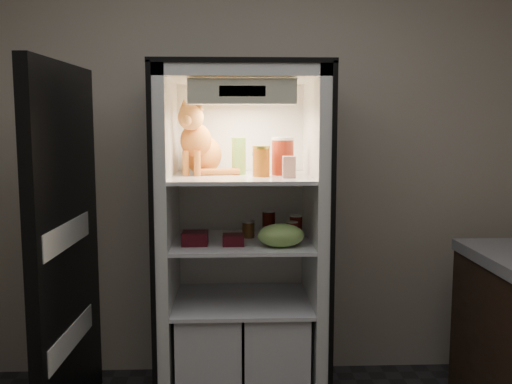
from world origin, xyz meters
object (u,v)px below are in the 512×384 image
soda_can_a (269,223)px  grape_bag (281,235)px  condiment_jar (248,229)px  salsa_jar (261,161)px  berry_box_right (233,240)px  tabby_cat (200,146)px  soda_can_c (292,233)px  parmesan_shaker (239,156)px  mayo_tub (260,163)px  berry_box_left (195,238)px  pepper_jar (283,156)px  soda_can_b (296,227)px  refrigerator (242,264)px  cream_carton (289,167)px

soda_can_a → grape_bag: soda_can_a is taller
soda_can_a → condiment_jar: 0.14m
salsa_jar → berry_box_right: (-0.15, -0.08, -0.40)m
tabby_cat → condiment_jar: bearing=11.4°
grape_bag → soda_can_c: bearing=46.2°
parmesan_shaker → soda_can_a: bearing=21.2°
tabby_cat → mayo_tub: bearing=24.3°
condiment_jar → berry_box_left: bearing=-149.0°
pepper_jar → berry_box_right: size_ratio=1.84×
soda_can_b → berry_box_right: size_ratio=1.17×
parmesan_shaker → berry_box_left: size_ratio=1.51×
refrigerator → berry_box_left: 0.35m
condiment_jar → grape_bag: grape_bag is taller
cream_carton → soda_can_b: 0.37m
mayo_tub → soda_can_b: bearing=-31.1°
tabby_cat → grape_bag: bearing=-14.6°
pepper_jar → soda_can_b: pepper_jar is taller
soda_can_b → condiment_jar: soda_can_b is taller
refrigerator → berry_box_right: bearing=-104.1°
soda_can_b → soda_can_c: (-0.04, -0.13, -0.01)m
salsa_jar → soda_can_a: size_ratio=1.19×
mayo_tub → soda_can_a: 0.34m
tabby_cat → parmesan_shaker: (0.21, -0.02, -0.05)m
tabby_cat → pepper_jar: 0.46m
mayo_tub → cream_carton: mayo_tub is taller
refrigerator → parmesan_shaker: refrigerator is taller
soda_can_b → parmesan_shaker: bearing=169.2°
cream_carton → salsa_jar: bearing=151.9°
soda_can_c → berry_box_right: size_ratio=1.08×
condiment_jar → cream_carton: bearing=-42.3°
soda_can_c → berry_box_left: bearing=179.0°
tabby_cat → pepper_jar: (0.45, -0.06, -0.05)m
soda_can_c → condiment_jar: 0.28m
parmesan_shaker → cream_carton: parmesan_shaker is taller
soda_can_c → grape_bag: 0.09m
tabby_cat → soda_can_a: size_ratio=3.05×
soda_can_b → condiment_jar: size_ratio=1.37×
refrigerator → soda_can_b: refrigerator is taller
grape_bag → berry_box_left: size_ratio=1.79×
soda_can_c → berry_box_right: (-0.31, -0.01, -0.03)m
refrigerator → berry_box_left: size_ratio=14.11×
cream_carton → berry_box_right: 0.47m
salsa_jar → mayo_tub: bearing=90.0°
mayo_tub → cream_carton: 0.29m
refrigerator → soda_can_c: 0.37m
refrigerator → soda_can_a: (0.15, 0.08, 0.22)m
cream_carton → condiment_jar: bearing=137.7°
mayo_tub → grape_bag: bearing=-73.1°
refrigerator → berry_box_left: (-0.25, -0.16, 0.18)m
soda_can_b → refrigerator: bearing=171.6°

